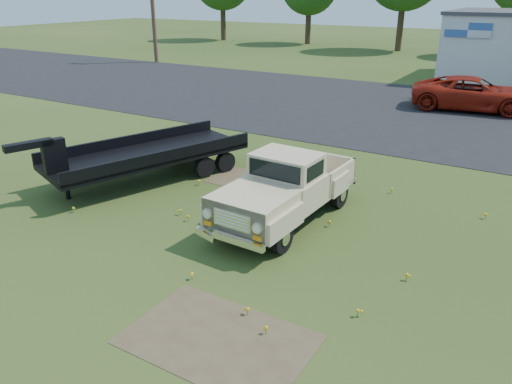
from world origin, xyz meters
The scene contains 8 objects.
ground centered at (0.00, 0.00, 0.00)m, with size 140.00×140.00×0.00m, color #294315.
asphalt_lot centered at (0.00, 15.00, 0.00)m, with size 90.00×14.00×0.02m, color black.
dirt_patch_a centered at (1.50, -3.00, 0.00)m, with size 3.00×2.00×0.01m, color brown.
dirt_patch_b centered at (-2.00, 3.50, 0.00)m, with size 2.20×1.60×0.01m, color brown.
utility_pole_west centered at (-22.00, 22.00, 4.60)m, with size 1.60×0.30×9.00m.
vintage_pickup_truck centered at (0.29, 1.61, 0.87)m, with size 1.87×4.80×1.74m, color #D0B88B, non-canonical shape.
flatbed_trailer centered at (-4.62, 2.07, 0.89)m, with size 2.17×6.50×1.77m, color black, non-canonical shape.
red_pickup centered at (2.11, 16.91, 0.76)m, with size 2.54×5.50×1.53m, color maroon.
Camera 1 is at (5.46, -8.38, 5.32)m, focal length 35.00 mm.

